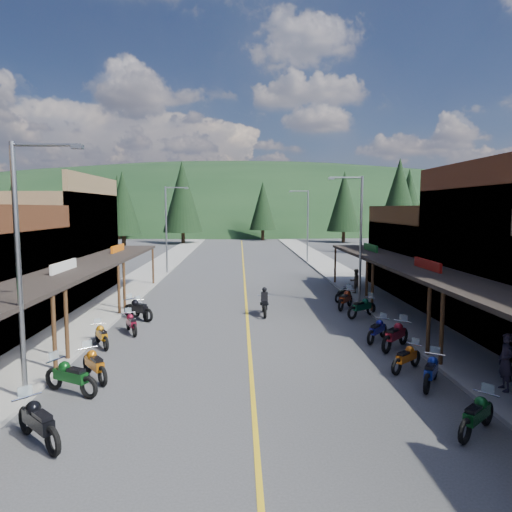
{
  "coord_description": "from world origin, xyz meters",
  "views": [
    {
      "loc": [
        -0.42,
        -19.91,
        6.04
      ],
      "look_at": [
        0.64,
        9.02,
        3.0
      ],
      "focal_mm": 32.0,
      "sensor_mm": 36.0,
      "label": 1
    }
  ],
  "objects": [
    {
      "name": "pine_6",
      "position": [
        46.0,
        64.0,
        6.48
      ],
      "size": [
        5.04,
        5.04,
        11.0
      ],
      "color": "black",
      "rests_on": "ground"
    },
    {
      "name": "bike_west_6",
      "position": [
        -5.55,
        -4.14,
        0.61
      ],
      "size": [
        1.86,
        2.16,
        1.23
      ],
      "primitive_type": null,
      "rotation": [
        0.0,
        0.0,
        0.64
      ],
      "color": "#B35D0C",
      "rests_on": "ground"
    },
    {
      "name": "pine_8",
      "position": [
        -22.0,
        40.0,
        5.98
      ],
      "size": [
        4.48,
        4.48,
        10.0
      ],
      "color": "black",
      "rests_on": "ground"
    },
    {
      "name": "bike_west_4",
      "position": [
        -5.57,
        -8.6,
        0.66
      ],
      "size": [
        2.19,
        2.17,
        1.32
      ],
      "primitive_type": null,
      "rotation": [
        0.0,
        0.0,
        0.79
      ],
      "color": "black",
      "rests_on": "ground"
    },
    {
      "name": "rider_on_bike",
      "position": [
        0.97,
        5.38,
        0.67
      ],
      "size": [
        0.74,
        2.19,
        1.67
      ],
      "rotation": [
        0.0,
        0.0,
        0.0
      ],
      "color": "black",
      "rests_on": "ground"
    },
    {
      "name": "bike_west_10",
      "position": [
        -5.81,
        4.82,
        0.57
      ],
      "size": [
        1.56,
        2.07,
        1.14
      ],
      "primitive_type": null,
      "rotation": [
        0.0,
        0.0,
        0.51
      ],
      "color": "#959499",
      "rests_on": "ground"
    },
    {
      "name": "streetlight_2",
      "position": [
        6.95,
        8.0,
        4.46
      ],
      "size": [
        2.16,
        0.18,
        8.0
      ],
      "color": "gray",
      "rests_on": "ground"
    },
    {
      "name": "shop_west_3",
      "position": [
        -13.78,
        11.3,
        3.52
      ],
      "size": [
        10.9,
        10.2,
        8.2
      ],
      "color": "brown",
      "rests_on": "ground"
    },
    {
      "name": "shop_east_3",
      "position": [
        13.75,
        11.3,
        2.53
      ],
      "size": [
        10.9,
        10.2,
        6.2
      ],
      "color": "#4C2D16",
      "rests_on": "ground"
    },
    {
      "name": "streetlight_0",
      "position": [
        -6.95,
        -6.0,
        4.46
      ],
      "size": [
        2.16,
        0.18,
        8.0
      ],
      "color": "gray",
      "rests_on": "ground"
    },
    {
      "name": "pine_4",
      "position": [
        18.0,
        60.0,
        7.24
      ],
      "size": [
        5.88,
        5.88,
        12.5
      ],
      "color": "black",
      "rests_on": "ground"
    },
    {
      "name": "pine_10",
      "position": [
        -18.0,
        50.0,
        6.78
      ],
      "size": [
        5.38,
        5.38,
        11.6
      ],
      "color": "black",
      "rests_on": "ground"
    },
    {
      "name": "ground",
      "position": [
        0.0,
        0.0,
        0.0
      ],
      "size": [
        220.0,
        220.0,
        0.0
      ],
      "primitive_type": "plane",
      "color": "#38383A",
      "rests_on": "ground"
    },
    {
      "name": "pine_11",
      "position": [
        20.0,
        38.0,
        7.19
      ],
      "size": [
        5.82,
        5.82,
        12.4
      ],
      "color": "black",
      "rests_on": "ground"
    },
    {
      "name": "bike_west_9",
      "position": [
        -5.92,
        4.56,
        0.66
      ],
      "size": [
        2.25,
        2.07,
        1.31
      ],
      "primitive_type": null,
      "rotation": [
        0.0,
        0.0,
        0.87
      ],
      "color": "black",
      "rests_on": "ground"
    },
    {
      "name": "pine_3",
      "position": [
        4.0,
        66.0,
        6.48
      ],
      "size": [
        5.04,
        5.04,
        11.0
      ],
      "color": "black",
      "rests_on": "ground"
    },
    {
      "name": "bike_east_4",
      "position": [
        5.91,
        -8.48,
        0.59
      ],
      "size": [
        2.02,
        1.89,
        1.19
      ],
      "primitive_type": null,
      "rotation": [
        0.0,
        0.0,
        -0.85
      ],
      "color": "#0D4118",
      "rests_on": "ground"
    },
    {
      "name": "bike_east_5",
      "position": [
        6.07,
        -5.19,
        0.59
      ],
      "size": [
        1.71,
        2.12,
        1.19
      ],
      "primitive_type": null,
      "rotation": [
        0.0,
        0.0,
        -0.57
      ],
      "color": "navy",
      "rests_on": "ground"
    },
    {
      "name": "ridge_hill",
      "position": [
        0.0,
        135.0,
        0.0
      ],
      "size": [
        310.0,
        140.0,
        60.0
      ],
      "primitive_type": "ellipsoid",
      "color": "black",
      "rests_on": "ground"
    },
    {
      "name": "bike_west_7",
      "position": [
        -6.45,
        -0.24,
        0.55
      ],
      "size": [
        1.53,
        1.99,
        1.1
      ],
      "primitive_type": null,
      "rotation": [
        0.0,
        0.0,
        0.53
      ],
      "color": "#C2760D",
      "rests_on": "ground"
    },
    {
      "name": "bike_east_7",
      "position": [
        6.28,
        -1.03,
        0.67
      ],
      "size": [
        2.17,
        2.23,
        1.34
      ],
      "primitive_type": null,
      "rotation": [
        0.0,
        0.0,
        -0.76
      ],
      "color": "maroon",
      "rests_on": "ground"
    },
    {
      "name": "pedestrian_east_a",
      "position": [
        8.19,
        -5.93,
        1.1
      ],
      "size": [
        0.52,
        0.73,
        1.9
      ],
      "primitive_type": "imported",
      "rotation": [
        0.0,
        0.0,
        -1.66
      ],
      "color": "#211C2B",
      "rests_on": "sidewalk_east"
    },
    {
      "name": "pine_5",
      "position": [
        34.0,
        72.0,
        7.99
      ],
      "size": [
        6.72,
        6.72,
        14.0
      ],
      "color": "black",
      "rests_on": "ground"
    },
    {
      "name": "centerline",
      "position": [
        0.0,
        20.0,
        0.01
      ],
      "size": [
        0.15,
        90.0,
        0.01
      ],
      "primitive_type": "cube",
      "color": "gold",
      "rests_on": "ground"
    },
    {
      "name": "pine_9",
      "position": [
        24.0,
        45.0,
        6.38
      ],
      "size": [
        4.93,
        4.93,
        10.8
      ],
      "color": "black",
      "rests_on": "ground"
    },
    {
      "name": "pine_1",
      "position": [
        -24.0,
        70.0,
        7.24
      ],
      "size": [
        5.88,
        5.88,
        12.5
      ],
      "color": "black",
      "rests_on": "ground"
    },
    {
      "name": "bike_east_11",
      "position": [
        6.34,
        9.12,
        0.53
      ],
      "size": [
        1.72,
        1.76,
        1.06
      ],
      "primitive_type": null,
      "rotation": [
        0.0,
        0.0,
        -0.76
      ],
      "color": "black",
      "rests_on": "ground"
    },
    {
      "name": "streetlight_3",
      "position": [
        6.95,
        30.0,
        4.46
      ],
      "size": [
        2.16,
        0.18,
        8.0
      ],
      "color": "gray",
      "rests_on": "ground"
    },
    {
      "name": "sidewalk_west",
      "position": [
        -8.7,
        20.0,
        0.07
      ],
      "size": [
        3.4,
        94.0,
        0.15
      ],
      "primitive_type": "cube",
      "color": "gray",
      "rests_on": "ground"
    },
    {
      "name": "bike_east_10",
      "position": [
        5.96,
        6.88,
        0.64
      ],
      "size": [
        1.83,
        2.31,
        1.29
      ],
      "primitive_type": null,
      "rotation": [
        0.0,
        0.0,
        -0.55
      ],
      "color": "maroon",
      "rests_on": "ground"
    },
    {
      "name": "sidewalk_east",
      "position": [
        8.7,
        20.0,
        0.07
      ],
      "size": [
        3.4,
        94.0,
        0.15
      ],
      "primitive_type": "cube",
      "color": "gray",
      "rests_on": "ground"
    },
    {
      "name": "pine_2",
      "position": [
        -10.0,
        58.0,
        7.99
      ],
      "size": [
        6.72,
        6.72,
        14.0
      ],
      "color": "black",
      "rests_on": "ground"
    },
    {
      "name": "pine_0",
      "position": [
        -40.0,
        62.0,
        6.48
      ],
      "size": [
        5.04,
        5.04,
        11.0
      ],
      "color": "black",
      "rests_on": "ground"
    },
    {
      "name": "pine_7",
      "position": [
        -32.0,
        76.0,
        7.24
      ],
      "size": [
        5.88,
        5.88,
        12.5
      ],
      "color": "black",
      "rests_on": "ground"
    },
    {
      "name": "bike_east_9",
      "position": [
        6.37,
        4.7,
        0.63
      ],
      "size": [
        2.24,
        1.87,
        1.26
      ],
      "primitive_type": null,
      "rotation": [
        0.0,
        0.0,
        -0.96
      ],
      "color": "#0D442B",
      "rests_on": "ground"
    },
    {
      "name": "bike_east_8",
      "position": [
        5.85,
        0.15,
        0.58
      ],
      "size": [
        1.81,
        1.99,
        1.16
      ],
      "primitive_type": null,
      "rotation": [
        0.0,
        0.0,
        -0.69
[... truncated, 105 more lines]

